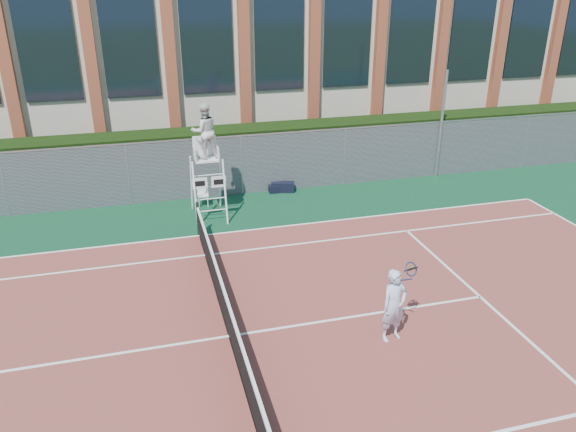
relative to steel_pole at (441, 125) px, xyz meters
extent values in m
plane|color=#233814|center=(-9.93, -8.70, -2.12)|extent=(120.00, 120.00, 0.00)
cube|color=#0D3C23|center=(-9.93, -7.70, -2.11)|extent=(36.00, 20.00, 0.01)
cube|color=brown|center=(-9.93, -8.70, -2.10)|extent=(23.77, 10.97, 0.02)
cylinder|color=black|center=(-9.93, -3.10, -1.57)|extent=(0.10, 0.10, 1.10)
cube|color=black|center=(-9.93, -8.70, -1.66)|extent=(0.03, 11.00, 0.86)
cube|color=white|center=(-9.93, -8.70, -1.20)|extent=(0.06, 11.20, 0.07)
cube|color=black|center=(-9.93, 1.30, -1.02)|extent=(40.00, 1.40, 2.20)
cube|color=beige|center=(-9.93, 9.30, 1.88)|extent=(44.00, 10.00, 8.00)
cylinder|color=#9EA0A5|center=(0.00, 0.00, 0.00)|extent=(0.12, 0.12, 4.23)
cylinder|color=white|center=(-9.90, -2.24, -1.11)|extent=(0.06, 0.58, 2.11)
cylinder|color=white|center=(-8.92, -2.24, -1.11)|extent=(0.06, 0.58, 2.11)
cylinder|color=white|center=(-9.90, -1.16, -1.11)|extent=(0.06, 0.58, 2.11)
cylinder|color=white|center=(-8.92, -1.16, -1.11)|extent=(0.06, 0.58, 2.11)
cube|color=white|center=(-9.41, -1.70, -0.10)|extent=(0.76, 0.65, 0.06)
cube|color=white|center=(-9.41, -1.40, 0.27)|extent=(0.76, 0.05, 0.65)
cube|color=white|center=(-9.71, -2.13, -0.75)|extent=(0.48, 0.03, 0.37)
cube|color=white|center=(-9.11, -2.13, -0.75)|extent=(0.48, 0.03, 0.37)
imported|color=silver|center=(-9.41, -1.65, 0.82)|extent=(0.97, 0.81, 1.79)
cube|color=silver|center=(-9.49, -0.71, -1.71)|extent=(0.41, 0.41, 0.04)
cube|color=silver|center=(-9.47, -0.54, -1.49)|extent=(0.38, 0.08, 0.41)
cylinder|color=silver|center=(-9.66, -0.85, -1.92)|extent=(0.03, 0.03, 0.38)
cylinder|color=silver|center=(-9.35, -0.88, -1.92)|extent=(0.03, 0.03, 0.38)
cylinder|color=silver|center=(-9.63, -0.54, -1.92)|extent=(0.03, 0.03, 0.38)
cylinder|color=silver|center=(-9.32, -0.57, -1.92)|extent=(0.03, 0.03, 0.38)
cube|color=black|center=(-6.44, -0.10, -1.92)|extent=(0.92, 0.56, 0.37)
cube|color=black|center=(-6.62, -0.10, -1.97)|extent=(0.69, 0.31, 0.27)
imported|color=silver|center=(-6.44, -9.72, -1.23)|extent=(0.70, 0.54, 1.70)
torus|color=navy|center=(-5.99, -9.49, -0.52)|extent=(0.38, 0.30, 0.30)
sphere|color=#CCE533|center=(-5.89, -9.31, -0.57)|extent=(0.07, 0.07, 0.07)
camera|label=1|loc=(-11.41, -19.20, 5.39)|focal=35.00mm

